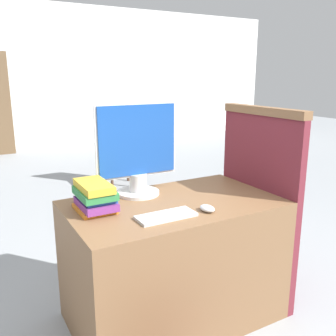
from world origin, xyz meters
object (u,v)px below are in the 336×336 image
Objects in this scene: monitor at (137,152)px; keyboard at (166,216)px; book_stack at (95,197)px; far_chair at (117,144)px; mouse at (207,208)px.

monitor reaches higher than keyboard.
keyboard is at bearing -95.12° from monitor.
book_stack is 0.27× the size of far_chair.
far_chair is at bearing 77.24° from mouse.
far_chair is (0.68, 3.02, -0.20)m from mouse.
monitor is 2.76m from far_chair.
mouse is at bearing -97.59° from far_chair.
far_chair is at bearing 66.22° from book_stack.
keyboard is at bearing -101.90° from far_chair.
monitor is at bearing 24.47° from book_stack.
book_stack is at bearing 136.00° from keyboard.
keyboard is (-0.04, -0.42, -0.26)m from monitor.
book_stack is at bearing -108.61° from far_chair.
mouse is 0.36× the size of book_stack.
mouse is (0.20, -0.45, -0.25)m from monitor.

